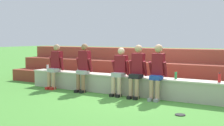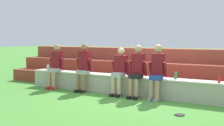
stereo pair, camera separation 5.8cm
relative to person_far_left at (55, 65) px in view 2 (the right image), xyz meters
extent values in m
plane|color=#4C9338|center=(2.91, 0.01, -0.77)|extent=(80.00, 80.00, 0.00)
cube|color=#B7AF9E|center=(2.91, 0.23, -0.50)|extent=(7.69, 0.45, 0.55)
cube|color=beige|center=(2.91, 0.23, -0.24)|extent=(7.73, 0.49, 0.04)
cube|color=brown|center=(2.91, 0.91, -0.56)|extent=(11.14, 0.67, 0.43)
cube|color=brown|center=(2.91, 1.58, -0.34)|extent=(11.14, 0.67, 0.85)
cube|color=#984232|center=(2.91, 2.25, -0.13)|extent=(11.14, 0.67, 1.28)
cylinder|color=tan|center=(-0.09, -0.20, -0.50)|extent=(0.11, 0.11, 0.55)
cylinder|color=tan|center=(0.09, -0.20, -0.50)|extent=(0.11, 0.11, 0.55)
cube|color=red|center=(-0.09, -0.24, -0.73)|extent=(0.10, 0.22, 0.08)
cube|color=red|center=(0.09, -0.24, -0.73)|extent=(0.10, 0.22, 0.08)
cube|color=#B2B2B7|center=(0.00, -0.07, -0.17)|extent=(0.30, 0.32, 0.12)
cube|color=maroon|center=(0.00, 0.09, 0.16)|extent=(0.33, 0.20, 0.55)
sphere|color=tan|center=(0.00, 0.09, 0.56)|extent=(0.21, 0.21, 0.21)
cylinder|color=maroon|center=(-0.22, 0.07, 0.04)|extent=(0.08, 0.16, 0.43)
cylinder|color=maroon|center=(0.22, 0.07, 0.04)|extent=(0.08, 0.15, 0.43)
cylinder|color=#996B4C|center=(1.04, -0.18, -0.50)|extent=(0.11, 0.11, 0.55)
cylinder|color=#996B4C|center=(1.23, -0.18, -0.50)|extent=(0.11, 0.11, 0.55)
cube|color=black|center=(1.04, -0.22, -0.73)|extent=(0.10, 0.22, 0.08)
cube|color=black|center=(1.23, -0.22, -0.73)|extent=(0.10, 0.22, 0.08)
cube|color=#B2B2B7|center=(1.14, -0.06, -0.17)|extent=(0.31, 0.30, 0.12)
cube|color=maroon|center=(1.14, 0.04, 0.18)|extent=(0.34, 0.20, 0.59)
sphere|color=#996B4C|center=(1.14, 0.04, 0.59)|extent=(0.20, 0.20, 0.20)
cylinder|color=maroon|center=(0.92, 0.02, 0.05)|extent=(0.08, 0.18, 0.43)
cylinder|color=maroon|center=(1.36, 0.02, 0.05)|extent=(0.08, 0.20, 0.42)
cylinder|color=beige|center=(2.27, -0.18, -0.50)|extent=(0.11, 0.11, 0.55)
cylinder|color=beige|center=(2.46, -0.18, -0.50)|extent=(0.11, 0.11, 0.55)
cube|color=black|center=(2.27, -0.22, -0.73)|extent=(0.10, 0.22, 0.08)
cube|color=black|center=(2.46, -0.22, -0.73)|extent=(0.10, 0.22, 0.08)
cube|color=#B2B2B7|center=(2.37, -0.06, -0.17)|extent=(0.31, 0.30, 0.12)
cube|color=maroon|center=(2.37, 0.11, 0.13)|extent=(0.34, 0.20, 0.49)
sphere|color=beige|center=(2.37, 0.11, 0.49)|extent=(0.20, 0.20, 0.20)
cylinder|color=maroon|center=(2.14, 0.09, 0.02)|extent=(0.08, 0.24, 0.42)
cylinder|color=maroon|center=(2.59, 0.09, 0.02)|extent=(0.08, 0.16, 0.43)
cylinder|color=tan|center=(2.84, -0.22, -0.50)|extent=(0.11, 0.11, 0.55)
cylinder|color=tan|center=(3.02, -0.22, -0.50)|extent=(0.11, 0.11, 0.55)
cube|color=black|center=(2.84, -0.26, -0.73)|extent=(0.10, 0.22, 0.08)
cube|color=black|center=(3.02, -0.26, -0.73)|extent=(0.10, 0.22, 0.08)
cube|color=black|center=(2.93, -0.08, -0.17)|extent=(0.29, 0.34, 0.12)
cube|color=maroon|center=(2.93, 0.06, 0.17)|extent=(0.33, 0.20, 0.56)
sphere|color=tan|center=(2.93, 0.06, 0.57)|extent=(0.21, 0.21, 0.21)
cylinder|color=maroon|center=(2.71, 0.04, 0.04)|extent=(0.08, 0.16, 0.43)
cylinder|color=maroon|center=(3.14, 0.04, 0.04)|extent=(0.08, 0.21, 0.42)
cylinder|color=tan|center=(3.43, -0.20, -0.50)|extent=(0.11, 0.11, 0.55)
cylinder|color=tan|center=(3.60, -0.20, -0.50)|extent=(0.11, 0.11, 0.55)
cube|color=#99999E|center=(3.43, -0.24, -0.73)|extent=(0.10, 0.22, 0.08)
cube|color=#99999E|center=(3.60, -0.24, -0.73)|extent=(0.10, 0.22, 0.08)
cube|color=#2347B2|center=(3.51, -0.07, -0.17)|extent=(0.28, 0.32, 0.12)
cube|color=maroon|center=(3.51, 0.07, 0.17)|extent=(0.31, 0.20, 0.57)
sphere|color=tan|center=(3.51, 0.07, 0.59)|extent=(0.22, 0.22, 0.22)
cylinder|color=maroon|center=(3.31, 0.05, 0.04)|extent=(0.08, 0.25, 0.42)
cylinder|color=maroon|center=(3.71, 0.05, 0.04)|extent=(0.08, 0.22, 0.42)
cylinder|color=red|center=(5.03, 0.25, -0.11)|extent=(0.07, 0.07, 0.21)
cylinder|color=black|center=(5.03, 0.25, 0.00)|extent=(0.04, 0.04, 0.02)
cylinder|color=green|center=(3.92, 0.28, -0.12)|extent=(0.07, 0.07, 0.19)
cylinder|color=red|center=(3.92, 0.28, -0.02)|extent=(0.04, 0.04, 0.02)
cylinder|color=silver|center=(-0.52, 0.22, -0.13)|extent=(0.07, 0.07, 0.19)
cylinder|color=red|center=(-0.52, 0.22, -0.02)|extent=(0.04, 0.04, 0.02)
cylinder|color=white|center=(0.76, 0.25, -0.16)|extent=(0.08, 0.08, 0.13)
cylinder|color=black|center=(4.53, -1.26, -0.76)|extent=(0.22, 0.22, 0.02)
camera|label=1|loc=(6.40, -7.35, 0.87)|focal=47.79mm
camera|label=2|loc=(6.45, -7.32, 0.87)|focal=47.79mm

